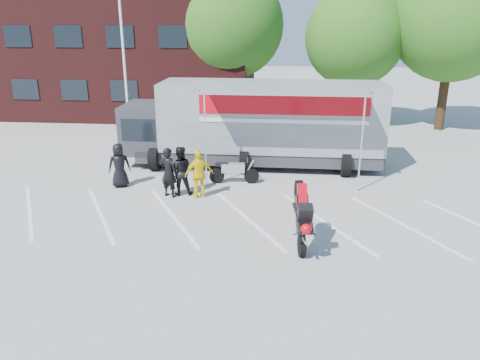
% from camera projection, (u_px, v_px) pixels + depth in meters
% --- Properties ---
extents(ground, '(100.00, 100.00, 0.00)m').
position_uv_depth(ground, '(238.00, 232.00, 13.81)').
color(ground, '#9E9E99').
rests_on(ground, ground).
extents(parking_bay_lines, '(18.09, 13.33, 0.01)m').
position_uv_depth(parking_bay_lines, '(241.00, 218.00, 14.75)').
color(parking_bay_lines, white).
rests_on(parking_bay_lines, ground).
extents(office_building, '(18.00, 8.00, 7.00)m').
position_uv_depth(office_building, '(113.00, 58.00, 30.48)').
color(office_building, '#401514').
rests_on(office_building, ground).
extents(flagpole, '(1.61, 0.12, 8.00)m').
position_uv_depth(flagpole, '(128.00, 39.00, 22.11)').
color(flagpole, white).
rests_on(flagpole, ground).
extents(tree_left, '(6.12, 6.12, 8.64)m').
position_uv_depth(tree_left, '(231.00, 25.00, 27.20)').
color(tree_left, '#382314').
rests_on(tree_left, ground).
extents(tree_mid, '(5.44, 5.44, 7.68)m').
position_uv_depth(tree_mid, '(355.00, 38.00, 25.84)').
color(tree_mid, '#382314').
rests_on(tree_mid, ground).
extents(tree_right, '(6.46, 6.46, 9.12)m').
position_uv_depth(tree_right, '(454.00, 20.00, 24.62)').
color(tree_right, '#382314').
rests_on(tree_right, ground).
extents(transporter_truck, '(11.10, 5.39, 3.52)m').
position_uv_depth(transporter_truck, '(259.00, 165.00, 20.07)').
color(transporter_truck, gray).
rests_on(transporter_truck, ground).
extents(parked_motorcycle, '(1.99, 0.80, 1.02)m').
position_uv_depth(parked_motorcycle, '(234.00, 183.00, 17.93)').
color(parked_motorcycle, '#B1B2B6').
rests_on(parked_motorcycle, ground).
extents(stunt_bike_rider, '(1.03, 1.84, 2.07)m').
position_uv_depth(stunt_bike_rider, '(298.00, 244.00, 13.09)').
color(stunt_bike_rider, black).
rests_on(stunt_bike_rider, ground).
extents(spectator_leather_a, '(0.95, 0.79, 1.66)m').
position_uv_depth(spectator_leather_a, '(119.00, 165.00, 17.30)').
color(spectator_leather_a, black).
rests_on(spectator_leather_a, ground).
extents(spectator_leather_b, '(0.76, 0.64, 1.78)m').
position_uv_depth(spectator_leather_b, '(169.00, 172.00, 16.31)').
color(spectator_leather_b, black).
rests_on(spectator_leather_b, ground).
extents(spectator_leather_c, '(0.98, 0.83, 1.77)m').
position_uv_depth(spectator_leather_c, '(180.00, 171.00, 16.50)').
color(spectator_leather_c, black).
rests_on(spectator_leather_c, ground).
extents(spectator_hivis, '(1.09, 0.80, 1.72)m').
position_uv_depth(spectator_hivis, '(199.00, 174.00, 16.23)').
color(spectator_hivis, yellow).
rests_on(spectator_hivis, ground).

